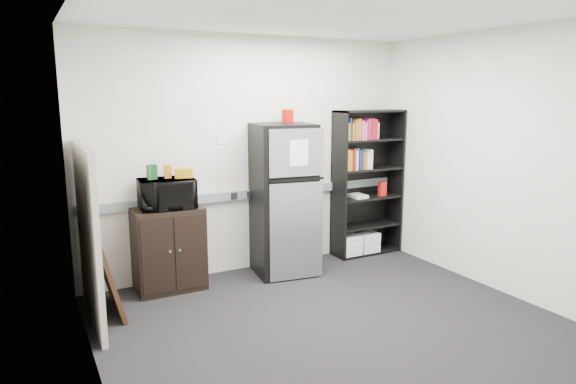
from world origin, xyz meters
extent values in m
plane|color=black|center=(0.00, 0.00, 0.00)|extent=(4.00, 4.00, 0.00)
cube|color=white|center=(0.00, 1.75, 1.35)|extent=(4.00, 0.02, 2.70)
cube|color=white|center=(2.00, 0.00, 1.35)|extent=(0.02, 3.50, 2.70)
cube|color=white|center=(-2.00, 0.00, 1.35)|extent=(0.02, 3.50, 2.70)
cube|color=white|center=(0.00, 0.00, 2.70)|extent=(4.00, 3.50, 0.02)
cube|color=gray|center=(0.00, 1.72, 0.90)|extent=(3.92, 0.05, 0.10)
cube|color=white|center=(-0.35, 1.74, 1.55)|extent=(0.14, 0.00, 0.10)
cube|color=black|center=(1.09, 1.56, 0.93)|extent=(0.02, 0.34, 1.85)
cube|color=black|center=(1.97, 1.56, 0.93)|extent=(0.02, 0.34, 1.85)
cube|color=black|center=(1.53, 1.72, 0.93)|extent=(0.90, 0.02, 1.85)
cube|color=black|center=(1.53, 1.56, 1.84)|extent=(0.90, 0.34, 0.02)
cube|color=black|center=(1.53, 1.56, 0.02)|extent=(0.85, 0.32, 0.03)
cube|color=black|center=(1.53, 1.56, 0.37)|extent=(0.85, 0.32, 0.03)
cube|color=black|center=(1.53, 1.56, 0.74)|extent=(0.85, 0.32, 0.02)
cube|color=black|center=(1.53, 1.56, 1.11)|extent=(0.85, 0.32, 0.02)
cube|color=black|center=(1.53, 1.56, 1.48)|extent=(0.85, 0.32, 0.02)
cube|color=white|center=(1.25, 1.55, 0.16)|extent=(0.25, 0.30, 0.25)
cube|color=white|center=(1.53, 1.55, 0.16)|extent=(0.25, 0.30, 0.25)
cube|color=#ADA599|center=(-1.90, 1.08, 0.80)|extent=(0.05, 1.30, 1.60)
cube|color=#B2B2B7|center=(-1.90, 1.08, 1.61)|extent=(0.06, 1.30, 0.02)
cube|color=black|center=(-1.07, 1.50, 0.44)|extent=(0.71, 0.44, 0.89)
cube|color=black|center=(-1.24, 1.28, 0.44)|extent=(0.33, 0.01, 0.78)
cube|color=black|center=(-0.90, 1.28, 0.44)|extent=(0.33, 0.01, 0.78)
cylinder|color=#B2B2B7|center=(-1.12, 1.26, 0.49)|extent=(0.02, 0.02, 0.02)
cylinder|color=#B2B2B7|center=(-1.02, 1.26, 0.49)|extent=(0.02, 0.02, 0.02)
imported|color=black|center=(-1.07, 1.48, 1.04)|extent=(0.58, 0.41, 0.31)
cube|color=#19591B|center=(-1.22, 1.52, 1.27)|extent=(0.08, 0.07, 0.15)
cube|color=#0D3C1A|center=(-1.19, 1.52, 1.27)|extent=(0.07, 0.05, 0.15)
cube|color=#CE6B13|center=(-1.05, 1.52, 1.26)|extent=(0.07, 0.06, 0.14)
cube|color=#BE8413|center=(-0.89, 1.47, 1.24)|extent=(0.20, 0.14, 0.10)
cube|color=black|center=(0.24, 1.43, 0.85)|extent=(0.73, 0.73, 1.71)
cube|color=#ABAAAF|center=(0.24, 1.09, 1.43)|extent=(0.62, 0.10, 0.51)
cube|color=#ABAAAF|center=(0.24, 1.09, 0.56)|extent=(0.62, 0.10, 1.09)
cube|color=black|center=(0.24, 1.08, 1.14)|extent=(0.62, 0.09, 0.03)
cube|color=white|center=(0.26, 1.08, 1.43)|extent=(0.21, 0.03, 0.28)
cube|color=black|center=(0.24, 1.43, 1.72)|extent=(0.73, 0.73, 0.02)
cylinder|color=#A60B07|center=(0.37, 1.55, 1.81)|extent=(0.13, 0.13, 0.17)
cylinder|color=gold|center=(0.37, 1.55, 1.90)|extent=(0.14, 0.14, 0.02)
cube|color=black|center=(-1.77, 1.17, 0.46)|extent=(0.25, 0.71, 0.90)
cube|color=beige|center=(-1.75, 1.17, 0.46)|extent=(0.19, 0.61, 0.76)
camera|label=1|loc=(-2.38, -3.68, 2.06)|focal=32.00mm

